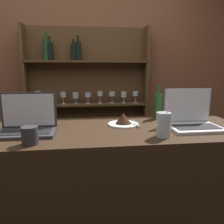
# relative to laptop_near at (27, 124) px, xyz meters

# --- Properties ---
(bar_counter) EXTENTS (2.20, 0.66, 1.05)m
(bar_counter) POSITION_rel_laptop_near_xyz_m (0.28, 0.04, -0.58)
(bar_counter) COLOR black
(bar_counter) RESTS_ON ground_plane
(back_wall) EXTENTS (7.00, 0.06, 2.70)m
(back_wall) POSITION_rel_laptop_near_xyz_m (0.28, 1.25, 0.25)
(back_wall) COLOR brown
(back_wall) RESTS_ON ground_plane
(back_shelf) EXTENTS (1.33, 0.18, 1.87)m
(back_shelf) POSITION_rel_laptop_near_xyz_m (0.36, 1.17, -0.12)
(back_shelf) COLOR brown
(back_shelf) RESTS_ON ground_plane
(laptop_near) EXTENTS (0.33, 0.20, 0.24)m
(laptop_near) POSITION_rel_laptop_near_xyz_m (0.00, 0.00, 0.00)
(laptop_near) COLOR #333338
(laptop_near) RESTS_ON bar_counter
(laptop_far) EXTENTS (0.32, 0.24, 0.25)m
(laptop_far) POSITION_rel_laptop_near_xyz_m (1.02, -0.01, -0.00)
(laptop_far) COLOR silver
(laptop_far) RESTS_ON bar_counter
(cake_plate) EXTENTS (0.21, 0.21, 0.08)m
(cake_plate) POSITION_rel_laptop_near_xyz_m (0.59, 0.12, -0.02)
(cake_plate) COLOR white
(cake_plate) RESTS_ON bar_counter
(water_glass) EXTENTS (0.08, 0.08, 0.22)m
(water_glass) POSITION_rel_laptop_near_xyz_m (0.77, -0.17, 0.01)
(water_glass) COLOR silver
(water_glass) RESTS_ON bar_counter
(wine_bottle_green) EXTENTS (0.07, 0.07, 0.25)m
(wine_bottle_green) POSITION_rel_laptop_near_xyz_m (0.90, 0.30, 0.04)
(wine_bottle_green) COLOR #1E4C23
(wine_bottle_green) RESTS_ON bar_counter
(coffee_cup) EXTENTS (0.08, 0.08, 0.09)m
(coffee_cup) POSITION_rel_laptop_near_xyz_m (0.06, -0.21, -0.01)
(coffee_cup) COLOR #2D2D33
(coffee_cup) RESTS_ON bar_counter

